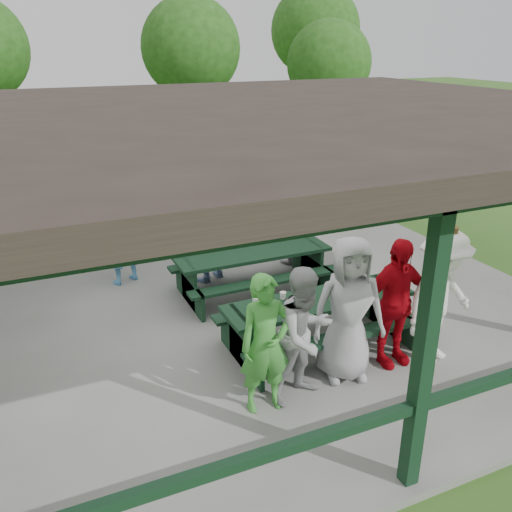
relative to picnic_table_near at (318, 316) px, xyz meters
name	(u,v)px	position (x,y,z in m)	size (l,w,h in m)	color
ground	(254,321)	(-0.47, 1.20, -0.58)	(90.00, 90.00, 0.00)	#2B561B
concrete_slab	(254,318)	(-0.47, 1.20, -0.53)	(10.00, 8.00, 0.10)	slate
pavilion_structure	(253,119)	(-0.47, 1.20, 2.59)	(10.60, 8.60, 3.24)	black
picnic_table_near	(318,316)	(0.00, 0.00, 0.00)	(2.72, 1.39, 0.75)	black
picnic_table_far	(253,267)	(-0.11, 2.00, 0.00)	(2.66, 1.39, 0.75)	black
table_setting	(319,295)	(0.02, 0.03, 0.31)	(2.15, 0.45, 0.10)	white
contestant_green	(266,344)	(-1.27, -0.95, 0.38)	(0.62, 0.41, 1.71)	green
contestant_grey_left	(305,335)	(-0.75, -0.94, 0.37)	(0.83, 0.64, 1.70)	#9B9B9E
contestant_grey_mid	(348,309)	(-0.04, -0.78, 0.48)	(0.94, 0.61, 1.92)	#9C9B9E
contestant_red	(395,303)	(0.69, -0.76, 0.41)	(1.04, 0.43, 1.78)	#A90610
contestant_white_fedora	(441,297)	(1.29, -0.95, 0.46)	(1.33, 0.95, 1.92)	white
spectator_lblue	(210,241)	(-0.60, 2.84, 0.25)	(1.35, 0.43, 1.45)	#8BA7D7
spectator_blue	(121,234)	(-2.07, 3.34, 0.45)	(0.68, 0.44, 1.85)	teal
spectator_grey	(291,227)	(1.09, 2.93, 0.25)	(0.71, 0.55, 1.46)	gray
pickup_truck	(225,156)	(2.45, 10.01, 0.20)	(2.57, 5.58, 1.55)	silver
farm_trailer	(101,180)	(-1.56, 8.74, 0.13)	(4.11, 2.16, 1.43)	navy
tree_mid	(191,48)	(2.98, 14.67, 3.29)	(3.66, 3.66, 5.72)	#342014
tree_right	(329,64)	(7.68, 12.63, 2.75)	(3.15, 3.15, 4.92)	#342014
tree_far_right	(315,31)	(10.70, 18.99, 3.98)	(4.31, 4.31, 6.73)	#342014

